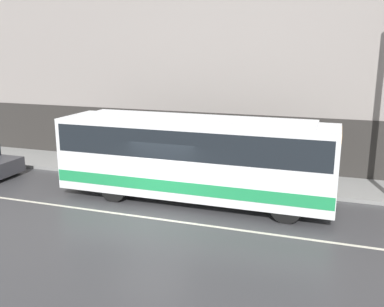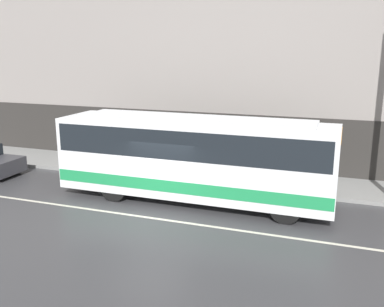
{
  "view_description": "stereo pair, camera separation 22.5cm",
  "coord_description": "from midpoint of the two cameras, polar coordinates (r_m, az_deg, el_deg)",
  "views": [
    {
      "loc": [
        5.94,
        -12.91,
        5.79
      ],
      "look_at": [
        0.74,
        2.23,
        1.9
      ],
      "focal_mm": 40.0,
      "sensor_mm": 36.0,
      "label": 1
    },
    {
      "loc": [
        6.15,
        -12.84,
        5.79
      ],
      "look_at": [
        0.74,
        2.23,
        1.9
      ],
      "focal_mm": 40.0,
      "sensor_mm": 36.0,
      "label": 2
    }
  ],
  "objects": [
    {
      "name": "pedestrian_waiting",
      "position": [
        19.21,
        1.65,
        -1.02
      ],
      "size": [
        0.36,
        0.36,
        1.65
      ],
      "color": "#333338",
      "rests_on": "sidewalk"
    },
    {
      "name": "transit_bus",
      "position": [
        16.46,
        -0.16,
        -0.19
      ],
      "size": [
        10.65,
        2.53,
        3.29
      ],
      "color": "white",
      "rests_on": "ground_plane"
    },
    {
      "name": "building_facade",
      "position": [
        20.94,
        2.24,
        13.95
      ],
      "size": [
        60.0,
        0.35,
        12.22
      ],
      "color": "gray",
      "rests_on": "ground_plane"
    },
    {
      "name": "sidewalk",
      "position": [
        20.18,
        0.73,
        -2.79
      ],
      "size": [
        60.0,
        3.03,
        0.16
      ],
      "color": "gray",
      "rests_on": "ground_plane"
    },
    {
      "name": "ground_plane",
      "position": [
        15.35,
        -5.81,
        -8.58
      ],
      "size": [
        60.0,
        60.0,
        0.0
      ],
      "primitive_type": "plane",
      "color": "#38383A"
    },
    {
      "name": "lane_stripe",
      "position": [
        15.35,
        -5.81,
        -8.56
      ],
      "size": [
        54.0,
        0.14,
        0.01
      ],
      "color": "beige",
      "rests_on": "ground_plane"
    }
  ]
}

